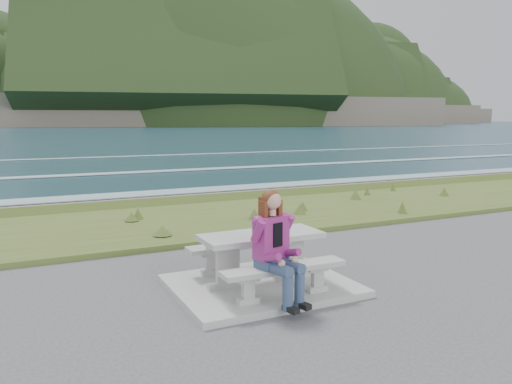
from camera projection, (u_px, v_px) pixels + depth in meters
concrete_slab at (261, 286)px, 7.47m from camera, size 2.60×2.10×0.10m
picnic_table at (261, 244)px, 7.37m from camera, size 1.80×0.75×0.75m
bench_landward at (284, 273)px, 6.79m from camera, size 1.80×0.35×0.45m
bench_seaward at (242, 249)px, 8.03m from camera, size 1.80×0.35×0.45m
grass_verge at (168, 225)px, 11.92m from camera, size 160.00×4.50×0.22m
shore_drop at (140, 207)px, 14.50m from camera, size 160.00×0.80×2.20m
ocean at (76, 190)px, 30.05m from camera, size 1600.00×1600.00×0.09m
headland_range at (253, 111)px, 442.78m from camera, size 729.83×363.95×206.43m
seated_woman at (279, 262)px, 6.57m from camera, size 0.59×0.84×1.50m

